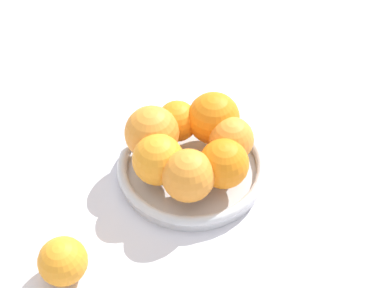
% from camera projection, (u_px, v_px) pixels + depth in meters
% --- Properties ---
extents(ground_plane, '(4.00, 4.00, 0.00)m').
position_uv_depth(ground_plane, '(192.00, 173.00, 0.84)').
color(ground_plane, silver).
extents(fruit_bowl, '(0.23, 0.23, 0.03)m').
position_uv_depth(fruit_bowl, '(192.00, 167.00, 0.83)').
color(fruit_bowl, silver).
rests_on(fruit_bowl, ground_plane).
extents(orange_pile, '(0.19, 0.18, 0.08)m').
position_uv_depth(orange_pile, '(190.00, 144.00, 0.79)').
color(orange_pile, orange).
rests_on(orange_pile, fruit_bowl).
extents(stray_orange, '(0.06, 0.06, 0.06)m').
position_uv_depth(stray_orange, '(63.00, 261.00, 0.69)').
color(stray_orange, orange).
rests_on(stray_orange, ground_plane).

